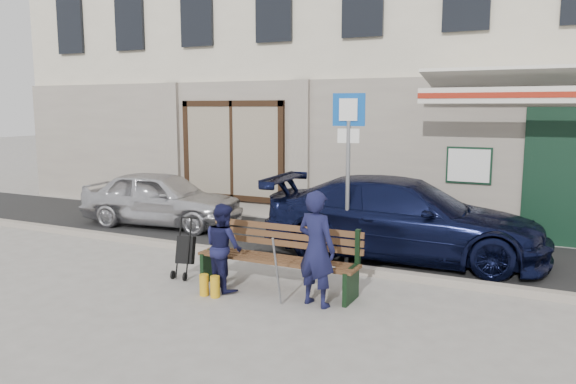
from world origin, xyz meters
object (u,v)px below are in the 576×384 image
Objects in this scene: parking_sign at (348,150)px; man at (316,248)px; woman at (224,247)px; car_navy at (403,218)px; stroller at (185,251)px; car_silver at (162,198)px; bench at (274,258)px.

parking_sign reaches higher than man.
parking_sign is at bearing -90.89° from woman.
stroller is (-2.70, -2.60, -0.29)m from car_navy.
man is 1.68× the size of stroller.
man is at bearing -91.89° from parking_sign.
man is 1.23× the size of woman.
stroller is (2.76, -2.88, -0.21)m from car_silver.
woman is at bearing 12.79° from man.
bench is 1.51m from stroller.
bench is 0.74m from woman.
parking_sign reaches higher than stroller.
car_navy is at bearing 29.86° from stroller.
car_silver is 2.87× the size of woman.
stroller is (-2.30, 0.26, -0.36)m from man.
bench is 0.92m from man.
car_silver is 2.33× the size of man.
bench is at bearing -129.39° from car_silver.
car_navy is at bearing 38.59° from parking_sign.
woman is (-1.85, -2.83, -0.07)m from car_navy.
car_silver reaches higher than stroller.
man is at bearing 167.63° from car_navy.
woman is (-0.65, -0.31, 0.17)m from bench.
car_navy is at bearing -94.45° from woman.
man is 1.46m from woman.
woman is 0.91m from stroller.
car_silver is 3.90× the size of stroller.
bench reaches higher than stroller.
man is at bearing -20.41° from stroller.
woman is 1.36× the size of stroller.
woman is (3.61, -3.12, 0.01)m from car_silver.
parking_sign is at bearing -109.45° from car_silver.
car_navy is at bearing -84.26° from man.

